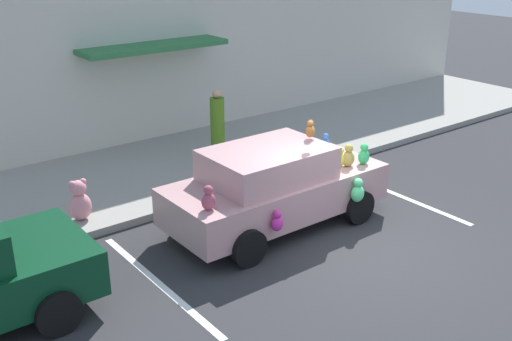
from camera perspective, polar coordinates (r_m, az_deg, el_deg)
name	(u,v)px	position (r m, az deg, el deg)	size (l,w,h in m)	color
ground_plane	(355,245)	(10.81, 9.26, -6.88)	(60.00, 60.00, 0.00)	#2D2D30
sidewalk	(199,161)	(14.32, -5.32, 0.89)	(24.00, 4.00, 0.15)	gray
storefront_building	(147,15)	(15.39, -10.18, 14.08)	(24.00, 1.25, 6.40)	beige
parking_stripe_front	(397,194)	(12.97, 13.02, -2.19)	(0.12, 3.60, 0.01)	silver
parking_stripe_rear	(158,283)	(9.72, -9.13, -10.34)	(0.12, 3.60, 0.01)	silver
plush_covered_car	(275,186)	(11.01, 1.78, -1.47)	(4.14, 2.03, 2.06)	#BD8E90
teddy_bear_on_sidewalk	(80,201)	(11.53, -16.16, -2.78)	(0.41, 0.34, 0.79)	pink
pedestrian_near_shopfront	(217,126)	(14.10, -3.62, 4.18)	(0.33, 0.33, 1.63)	#4C771E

